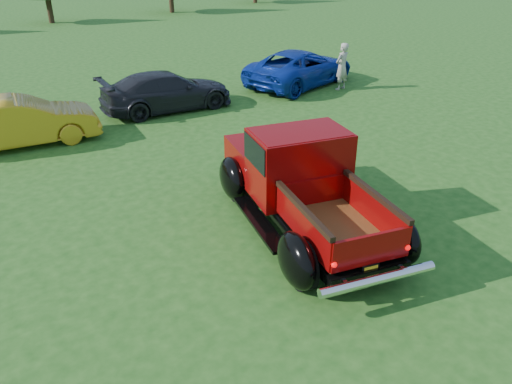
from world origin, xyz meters
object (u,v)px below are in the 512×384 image
(show_car_yellow, at_px, (21,122))
(show_car_blue, at_px, (300,68))
(pickup_truck, at_px, (298,179))
(spectator, at_px, (342,67))
(show_car_grey, at_px, (167,91))

(show_car_yellow, distance_m, show_car_blue, 10.29)
(pickup_truck, xyz_separation_m, spectator, (7.98, 6.14, -0.04))
(show_car_grey, relative_size, show_car_blue, 0.90)
(pickup_truck, height_order, show_car_yellow, pickup_truck)
(show_car_grey, bearing_deg, show_car_blue, -86.38)
(show_car_blue, bearing_deg, spectator, -162.18)
(show_car_grey, distance_m, spectator, 6.64)
(show_car_grey, height_order, spectator, spectator)
(show_car_grey, xyz_separation_m, spectator, (6.36, -1.90, 0.23))
(show_car_yellow, height_order, spectator, spectator)
(show_car_grey, distance_m, show_car_blue, 5.61)
(show_car_grey, bearing_deg, show_car_yellow, 101.90)
(show_car_blue, height_order, spectator, spectator)
(show_car_grey, xyz_separation_m, show_car_blue, (5.59, -0.47, 0.04))
(show_car_grey, bearing_deg, spectator, -98.25)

